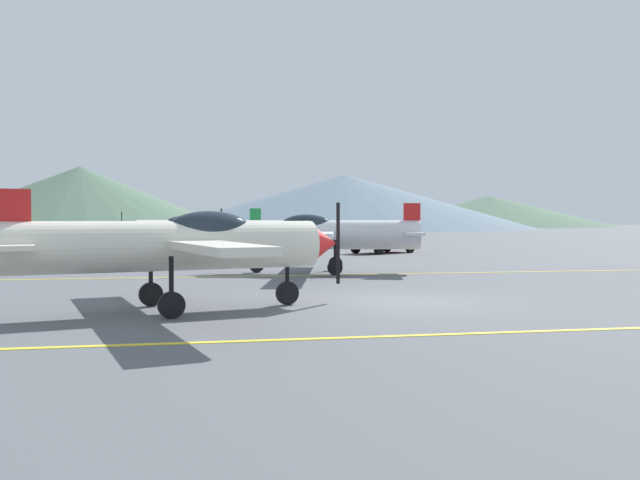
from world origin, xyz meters
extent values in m
plane|color=#54565B|center=(0.00, 0.00, 0.00)|extent=(400.00, 400.00, 0.00)
cube|color=yellow|center=(0.00, -4.64, 0.01)|extent=(80.00, 0.16, 0.01)
cube|color=yellow|center=(0.00, 7.96, 0.01)|extent=(80.00, 0.16, 0.01)
cylinder|color=silver|center=(-5.48, -0.76, 1.43)|extent=(6.76, 2.70, 1.08)
cone|color=red|center=(-1.91, 0.15, 1.43)|extent=(0.90, 1.06, 0.92)
cube|color=black|center=(-1.52, 0.25, 1.43)|extent=(0.07, 0.12, 1.97)
ellipsoid|color=#1E2833|center=(-4.63, -0.54, 1.75)|extent=(2.13, 1.35, 0.89)
cube|color=silver|center=(-5.10, -0.66, 1.48)|extent=(3.19, 8.67, 0.16)
cube|color=silver|center=(-8.44, -1.52, 1.48)|extent=(1.30, 2.65, 0.10)
cube|color=red|center=(-8.44, -1.52, 2.02)|extent=(0.63, 0.27, 1.18)
cylinder|color=black|center=(-2.81, -0.08, 0.77)|extent=(0.10, 0.10, 0.99)
cylinder|color=black|center=(-2.81, -0.08, 0.28)|extent=(0.56, 0.25, 0.55)
cylinder|color=black|center=(-5.41, -1.86, 0.77)|extent=(0.10, 0.10, 0.99)
cylinder|color=black|center=(-5.41, -1.86, 0.28)|extent=(0.56, 0.25, 0.55)
cylinder|color=black|center=(-5.94, 0.24, 0.77)|extent=(0.10, 0.10, 0.99)
cylinder|color=black|center=(-5.94, 0.24, 0.28)|extent=(0.56, 0.25, 0.55)
cylinder|color=silver|center=(0.03, 8.95, 1.43)|extent=(6.77, 2.49, 1.08)
cone|color=red|center=(-3.57, 9.74, 1.43)|extent=(0.87, 1.05, 0.92)
cube|color=black|center=(-3.96, 9.83, 1.43)|extent=(0.06, 0.12, 1.97)
ellipsoid|color=#1E2833|center=(-0.83, 9.14, 1.75)|extent=(2.11, 1.29, 0.89)
cube|color=silver|center=(-0.35, 9.04, 1.48)|extent=(2.91, 8.70, 0.16)
cube|color=silver|center=(3.02, 8.30, 1.48)|extent=(1.22, 2.65, 0.10)
cube|color=red|center=(3.02, 8.30, 2.02)|extent=(0.63, 0.25, 1.18)
cylinder|color=black|center=(-2.66, 9.54, 0.77)|extent=(0.10, 0.10, 0.99)
cylinder|color=black|center=(-2.66, 9.54, 0.28)|extent=(0.56, 0.23, 0.55)
cylinder|color=black|center=(0.46, 9.97, 0.77)|extent=(0.10, 0.10, 0.99)
cylinder|color=black|center=(0.46, 9.97, 0.28)|extent=(0.56, 0.23, 0.55)
cylinder|color=black|center=(-0.01, 7.85, 0.77)|extent=(0.10, 0.10, 0.99)
cylinder|color=black|center=(-0.01, 7.85, 0.28)|extent=(0.56, 0.23, 0.55)
cylinder|color=silver|center=(-4.65, 21.18, 1.43)|extent=(6.78, 2.12, 1.08)
cone|color=#1E8C3F|center=(-8.30, 20.61, 1.43)|extent=(0.82, 1.02, 0.92)
cube|color=black|center=(-8.69, 20.54, 1.43)|extent=(0.06, 0.12, 1.97)
ellipsoid|color=#1E2833|center=(-5.53, 21.04, 1.75)|extent=(2.08, 1.18, 0.89)
cube|color=silver|center=(-5.04, 21.12, 1.48)|extent=(2.43, 8.73, 0.16)
cube|color=silver|center=(-1.64, 21.66, 1.48)|extent=(1.08, 2.64, 0.10)
cube|color=#1E8C3F|center=(-1.64, 21.66, 2.02)|extent=(0.63, 0.21, 1.18)
cylinder|color=black|center=(-7.38, 20.75, 0.77)|extent=(0.10, 0.10, 0.99)
cylinder|color=black|center=(-7.38, 20.75, 0.28)|extent=(0.56, 0.20, 0.55)
cylinder|color=black|center=(-4.63, 22.28, 0.77)|extent=(0.10, 0.10, 0.99)
cylinder|color=black|center=(-4.63, 22.28, 0.28)|extent=(0.56, 0.20, 0.55)
cylinder|color=black|center=(-4.29, 20.14, 0.77)|extent=(0.10, 0.10, 0.99)
cylinder|color=black|center=(-4.29, 20.14, 0.28)|extent=(0.56, 0.20, 0.55)
cube|color=red|center=(6.02, 22.71, 0.70)|extent=(4.58, 3.87, 0.75)
cube|color=black|center=(6.15, 22.79, 1.35)|extent=(2.88, 2.65, 0.55)
cylinder|color=black|center=(4.34, 22.68, 0.32)|extent=(0.66, 0.54, 0.64)
cylinder|color=black|center=(5.34, 21.17, 0.32)|extent=(0.66, 0.54, 0.64)
cylinder|color=black|center=(6.71, 24.24, 0.32)|extent=(0.66, 0.54, 0.64)
cylinder|color=black|center=(7.70, 22.74, 0.32)|extent=(0.66, 0.54, 0.64)
cone|color=#4C6651|center=(-30.44, 143.29, 6.97)|extent=(67.48, 67.48, 13.94)
cone|color=slate|center=(26.76, 124.85, 5.78)|extent=(79.85, 79.85, 11.55)
cone|color=#4C6651|center=(72.49, 152.69, 4.16)|extent=(64.48, 64.48, 8.31)
camera|label=1|loc=(-4.93, -15.63, 2.01)|focal=37.66mm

